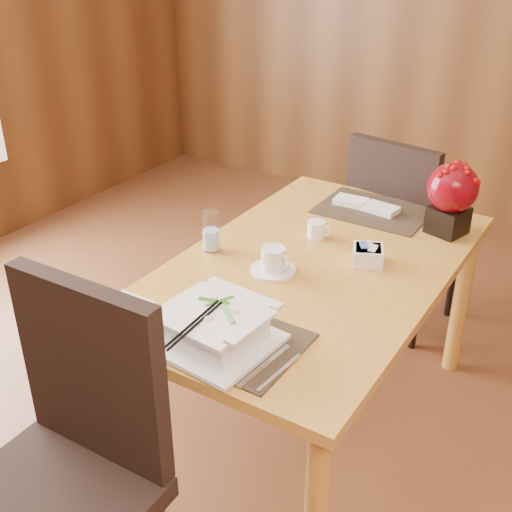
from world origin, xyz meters
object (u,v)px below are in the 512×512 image
Objects in this scene: berry_decor at (452,194)px; bread_plate at (124,307)px; water_glass at (211,231)px; dining_table at (312,287)px; coffee_cup at (273,261)px; creamer_jug at (316,229)px; sugar_caddy at (368,255)px; near_chair at (65,458)px; far_chair at (399,225)px; soup_setting at (217,328)px.

berry_decor reaches higher than bread_plate.
dining_table is at bearing 15.96° from water_glass.
creamer_jug is (0.00, 0.32, -0.01)m from coffee_cup.
water_glass reaches higher than sugar_caddy.
bread_plate is at bearing -122.44° from dining_table.
coffee_cup is (-0.09, -0.12, 0.14)m from dining_table.
dining_table is 1.05m from near_chair.
sugar_caddy is 0.87m from bread_plate.
creamer_jug is 0.09× the size of far_chair.
berry_decor is at bearing 139.33° from far_chair.
near_chair is (-0.09, -1.24, -0.18)m from creamer_jug.
sugar_caddy is 0.45m from berry_decor.
dining_table is at bearing 53.21° from coffee_cup.
bread_plate is at bearing -121.19° from coffee_cup.
far_chair is (0.11, 0.67, -0.22)m from creamer_jug.
near_chair reaches higher than soup_setting.
creamer_jug is at bearing 89.77° from coffee_cup.
berry_decor is (0.42, 0.31, 0.13)m from creamer_jug.
sugar_caddy is at bearing 81.52° from soup_setting.
sugar_caddy is at bearing -112.10° from berry_decor.
soup_setting is 0.34× the size of far_chair.
near_chair reaches higher than water_glass.
dining_table is 0.26m from creamer_jug.
berry_decor is at bearing 34.62° from creamer_jug.
dining_table is 1.41× the size of near_chair.
water_glass is 0.42m from creamer_jug.
berry_decor is 0.27× the size of near_chair.
bread_plate reaches higher than dining_table.
near_chair reaches higher than dining_table.
dining_table is 5.24× the size of berry_decor.
creamer_jug is at bearing 101.34° from soup_setting.
far_chair is at bearing 83.86° from coffee_cup.
soup_setting is at bearing 98.08° from far_chair.
berry_decor is at bearing 78.26° from soup_setting.
creamer_jug reaches higher than dining_table.
water_glass is (-0.28, 0.02, 0.04)m from coffee_cup.
water_glass reaches higher than dining_table.
coffee_cup is 0.16× the size of far_chair.
bread_plate is 0.15× the size of far_chair.
far_chair is (0.19, 1.91, -0.04)m from near_chair.
dining_table is at bearing -67.27° from creamer_jug.
soup_setting is at bearing -106.67° from berry_decor.
bread_plate is (-0.28, -0.78, -0.03)m from creamer_jug.
sugar_caddy is 0.73× the size of bread_plate.
berry_decor is at bearing 70.91° from near_chair.
far_chair is (0.11, 0.99, -0.23)m from coffee_cup.
soup_setting is 3.68× the size of creamer_jug.
far_chair reaches higher than dining_table.
berry_decor is 0.60m from far_chair.
soup_setting reaches higher than bread_plate.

